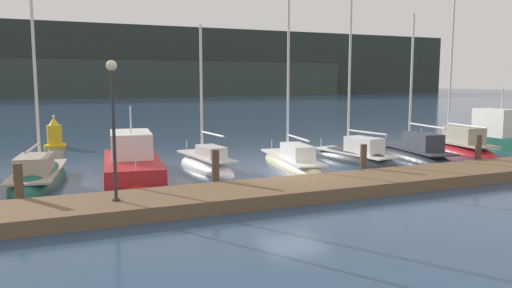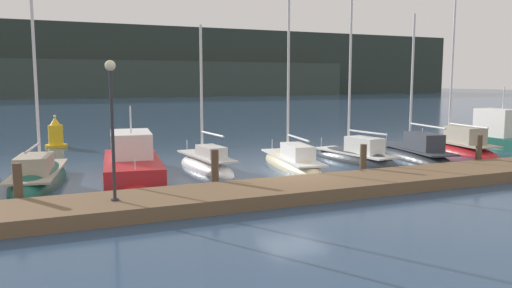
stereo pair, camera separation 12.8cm
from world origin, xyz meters
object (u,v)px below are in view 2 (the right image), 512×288
Objects in this scene: dock_lamppost at (112,108)px; sailboat_berth_5 at (206,166)px; sailboat_berth_8 at (415,157)px; channel_buoy at (56,135)px; sailboat_berth_7 at (355,159)px; motorboat_berth_10 at (501,141)px; sailboat_berth_3 at (39,180)px; sailboat_berth_6 at (292,164)px; motorboat_berth_4 at (132,168)px; sailboat_berth_9 at (455,149)px.

sailboat_berth_5 is at bearing 52.58° from dock_lamppost.
sailboat_berth_8 is 4.08× the size of channel_buoy.
sailboat_berth_7 is at bearing -6.56° from sailboat_berth_5.
sailboat_berth_3 is at bearing 179.75° from motorboat_berth_10.
sailboat_berth_5 is 0.72× the size of sailboat_berth_6.
sailboat_berth_5 is 1.70× the size of dock_lamppost.
sailboat_berth_3 is at bearing 177.83° from sailboat_berth_7.
dock_lamppost reaches higher than motorboat_berth_10.
channel_buoy is 0.47× the size of dock_lamppost.
motorboat_berth_4 is 3.45m from sailboat_berth_5.
sailboat_berth_8 is 0.75× the size of sailboat_berth_9.
channel_buoy is at bearing 103.33° from motorboat_berth_4.
motorboat_berth_4 is 7.46m from sailboat_berth_6.
sailboat_berth_9 reaches higher than sailboat_berth_5.
sailboat_berth_7 is 14.21m from dock_lamppost.
motorboat_berth_10 is (21.85, -0.18, 0.14)m from motorboat_berth_4.
sailboat_berth_7 is at bearing -177.59° from motorboat_berth_10.
sailboat_berth_8 is at bearing -8.40° from sailboat_berth_5.
sailboat_berth_3 reaches higher than dock_lamppost.
sailboat_berth_9 is (15.03, -0.25, 0.06)m from sailboat_berth_5.
sailboat_berth_6 is at bearing -3.25° from sailboat_berth_3.
sailboat_berth_9 is at bearing -0.94° from sailboat_berth_5.
sailboat_berth_9 is at bearing 4.91° from sailboat_berth_7.
dock_lamppost is (-8.99, -5.59, 3.14)m from sailboat_berth_6.
dock_lamppost is (-23.42, -6.11, 2.80)m from motorboat_berth_10.
sailboat_berth_9 is 3.40m from motorboat_berth_10.
channel_buoy is (1.01, 11.59, 0.64)m from sailboat_berth_3.
motorboat_berth_10 is (14.43, 0.52, 0.34)m from sailboat_berth_6.
sailboat_berth_3 is 1.26× the size of sailboat_berth_8.
sailboat_berth_6 is at bearing 174.55° from sailboat_berth_8.
motorboat_berth_4 is 1.73× the size of dock_lamppost.
sailboat_berth_6 is (3.99, -0.95, -0.00)m from sailboat_berth_5.
motorboat_berth_10 is (3.39, -0.18, 0.28)m from sailboat_berth_9.
sailboat_berth_8 is at bearing -171.04° from motorboat_berth_10.
channel_buoy is at bearing 93.72° from dock_lamppost.
sailboat_berth_8 is 1.93× the size of dock_lamppost.
dock_lamppost is (2.17, -6.22, 3.15)m from sailboat_berth_3.
motorboat_berth_10 reaches higher than channel_buoy.
dock_lamppost is at bearing -127.42° from sailboat_berth_5.
sailboat_berth_8 is (18.08, -1.29, 0.05)m from sailboat_berth_3.
sailboat_berth_8 is 7.61m from motorboat_berth_10.
dock_lamppost is at bearing -70.80° from sailboat_berth_3.
motorboat_berth_10 is at bearing -1.33° from sailboat_berth_5.
sailboat_berth_9 is (22.20, 0.07, 0.08)m from sailboat_berth_3.
sailboat_berth_7 is at bearing 167.34° from sailboat_berth_8.
sailboat_berth_5 is 7.70m from sailboat_berth_7.
sailboat_berth_9 reaches higher than sailboat_berth_8.
sailboat_berth_5 reaches higher than motorboat_berth_4.
motorboat_berth_10 is at bearing 14.63° from dock_lamppost.
motorboat_berth_4 is 1.02× the size of sailboat_berth_5.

